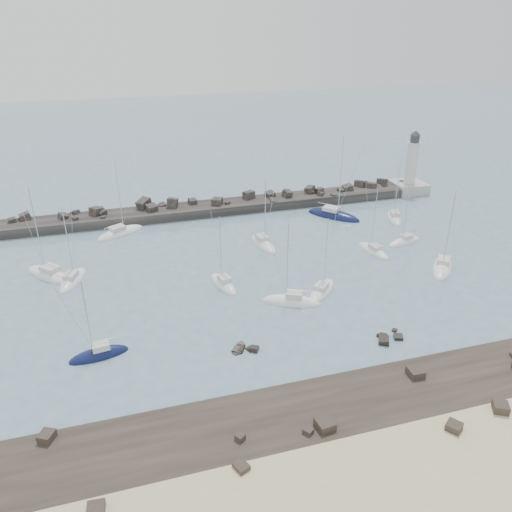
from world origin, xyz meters
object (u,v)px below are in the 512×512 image
at_px(sailboat_8, 333,216).
at_px(sailboat_2, 99,355).
at_px(sailboat_6, 263,245).
at_px(sailboat_4, 120,233).
at_px(sailboat_5, 291,302).
at_px(sailboat_7, 322,291).
at_px(sailboat_3, 73,281).
at_px(sailboat_12, 394,218).
at_px(sailboat_13, 223,284).
at_px(sailboat_11, 442,268).
at_px(lighthouse, 409,179).
at_px(sailboat_10, 373,251).
at_px(sailboat_9, 404,242).
at_px(sailboat_1, 50,275).

bearing_deg(sailboat_8, sailboat_2, -143.60).
bearing_deg(sailboat_6, sailboat_4, 152.70).
bearing_deg(sailboat_5, sailboat_7, 16.41).
distance_m(sailboat_3, sailboat_7, 37.59).
bearing_deg(sailboat_5, sailboat_3, 152.81).
bearing_deg(sailboat_4, sailboat_12, -8.36).
height_order(sailboat_7, sailboat_13, sailboat_7).
xyz_separation_m(sailboat_8, sailboat_11, (7.23, -25.64, -0.01)).
xyz_separation_m(lighthouse, sailboat_4, (-63.87, -6.01, -2.96)).
bearing_deg(sailboat_13, lighthouse, 31.15).
height_order(sailboat_3, sailboat_10, sailboat_3).
bearing_deg(sailboat_2, sailboat_9, 19.40).
bearing_deg(sailboat_12, sailboat_8, 157.71).
bearing_deg(sailboat_5, sailboat_6, 84.35).
height_order(sailboat_3, sailboat_6, sailboat_6).
bearing_deg(sailboat_1, sailboat_10, -6.92).
relative_size(sailboat_4, sailboat_7, 1.21).
bearing_deg(sailboat_7, sailboat_5, -163.59).
relative_size(sailboat_5, sailboat_11, 0.91).
xyz_separation_m(sailboat_4, sailboat_5, (21.89, -31.80, 0.02)).
height_order(sailboat_8, sailboat_11, sailboat_8).
height_order(lighthouse, sailboat_1, sailboat_1).
distance_m(sailboat_11, sailboat_12, 21.46).
height_order(lighthouse, sailboat_7, lighthouse).
xyz_separation_m(sailboat_4, sailboat_12, (52.35, -7.69, 0.01)).
relative_size(sailboat_1, sailboat_2, 1.37).
distance_m(sailboat_4, sailboat_10, 45.74).
bearing_deg(sailboat_12, sailboat_2, -152.80).
bearing_deg(sailboat_11, sailboat_6, 146.27).
distance_m(sailboat_5, sailboat_8, 34.61).
distance_m(sailboat_3, sailboat_8, 50.91).
relative_size(sailboat_1, sailboat_12, 1.25).
bearing_deg(sailboat_5, sailboat_13, 136.38).
distance_m(sailboat_2, sailboat_8, 56.53).
height_order(sailboat_2, sailboat_8, sailboat_8).
height_order(sailboat_9, sailboat_13, sailboat_13).
bearing_deg(sailboat_11, sailboat_1, 165.89).
bearing_deg(sailboat_5, sailboat_2, -169.27).
height_order(sailboat_5, sailboat_12, sailboat_5).
distance_m(sailboat_8, sailboat_9, 16.59).
relative_size(sailboat_2, sailboat_12, 0.91).
height_order(sailboat_2, sailboat_5, sailboat_5).
distance_m(sailboat_3, sailboat_5, 33.33).
height_order(sailboat_7, sailboat_11, sailboat_11).
height_order(sailboat_5, sailboat_8, sailboat_8).
bearing_deg(sailboat_8, sailboat_12, -22.29).
bearing_deg(sailboat_7, sailboat_2, -168.28).
distance_m(sailboat_4, sailboat_11, 56.49).
xyz_separation_m(sailboat_9, sailboat_13, (-34.28, -5.89, 0.01)).
bearing_deg(sailboat_6, sailboat_5, -95.65).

